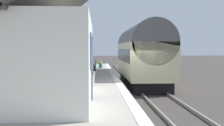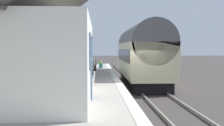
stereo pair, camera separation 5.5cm
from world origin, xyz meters
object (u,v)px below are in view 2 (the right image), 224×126
at_px(bench_by_lamp, 94,65).
at_px(bench_platform_end, 92,67).
at_px(train, 142,54).
at_px(planter_by_door, 57,63).
at_px(planter_edge_near, 71,68).
at_px(planter_corner_building, 77,64).
at_px(bench_mid_platform, 91,63).
at_px(bench_near_building, 91,70).
at_px(planter_edge_far, 37,72).
at_px(planter_bench_right, 83,76).
at_px(planter_under_sign, 79,63).
at_px(planter_bench_left, 101,65).
at_px(station_building, 34,56).

bearing_deg(bench_by_lamp, bench_platform_end, 177.22).
height_order(train, planter_by_door, train).
relative_size(planter_edge_near, planter_corner_building, 1.12).
distance_m(bench_mid_platform, bench_near_building, 8.28).
bearing_deg(planter_edge_far, planter_edge_near, -17.90).
bearing_deg(planter_corner_building, bench_mid_platform, -32.06).
xyz_separation_m(planter_bench_right, planter_by_door, (11.29, 3.05, 0.08)).
relative_size(train, planter_by_door, 12.51).
bearing_deg(bench_near_building, planter_under_sign, 8.04).
height_order(train, bench_platform_end, train).
distance_m(bench_mid_platform, planter_bench_right, 10.20).
bearing_deg(planter_edge_far, planter_corner_building, -15.25).
bearing_deg(bench_mid_platform, train, -145.52).
distance_m(bench_mid_platform, planter_corner_building, 2.11).
distance_m(bench_platform_end, planter_under_sign, 7.88).
distance_m(planter_bench_right, planter_under_sign, 11.98).
bearing_deg(planter_by_door, bench_mid_platform, -108.99).
bearing_deg(bench_mid_platform, planter_corner_building, 147.94).
distance_m(train, bench_near_building, 4.61).
relative_size(bench_platform_end, planter_edge_far, 1.70).
bearing_deg(bench_by_lamp, bench_near_building, 178.20).
relative_size(bench_mid_platform, planter_edge_near, 1.45).
bearing_deg(planter_bench_right, planter_edge_far, 59.15).
bearing_deg(bench_near_building, bench_by_lamp, -1.80).
relative_size(train, planter_edge_near, 9.80).
distance_m(planter_bench_left, planter_by_door, 4.29).
distance_m(station_building, planter_bench_left, 15.19).
distance_m(bench_platform_end, bench_mid_platform, 6.02).
height_order(planter_under_sign, planter_by_door, planter_by_door).
height_order(station_building, bench_near_building, station_building).
xyz_separation_m(bench_platform_end, planter_under_sign, (7.75, 1.43, -0.17)).
height_order(station_building, planter_corner_building, station_building).
bearing_deg(bench_mid_platform, planter_under_sign, 34.76).
bearing_deg(planter_bench_right, train, -40.05).
bearing_deg(bench_by_lamp, planter_under_sign, 18.23).
height_order(planter_under_sign, planter_bench_left, planter_under_sign).
relative_size(bench_near_building, planter_by_door, 1.84).
relative_size(bench_mid_platform, planter_by_door, 1.85).
bearing_deg(train, planter_under_sign, 34.55).
xyz_separation_m(planter_edge_near, planter_corner_building, (1.88, -0.27, 0.19)).
height_order(train, station_building, station_building).
bearing_deg(station_building, bench_by_lamp, -9.25).
bearing_deg(bench_by_lamp, planter_edge_near, 109.11).
relative_size(train, bench_near_building, 6.81).
height_order(train, planter_corner_building, train).
bearing_deg(station_building, bench_platform_end, -11.31).
bearing_deg(planter_bench_right, planter_bench_left, -5.99).
bearing_deg(planter_by_door, bench_by_lamp, -139.46).
xyz_separation_m(train, bench_platform_end, (-0.49, 3.56, -0.90)).
xyz_separation_m(planter_bench_left, planter_edge_near, (-3.48, 2.31, 0.00)).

